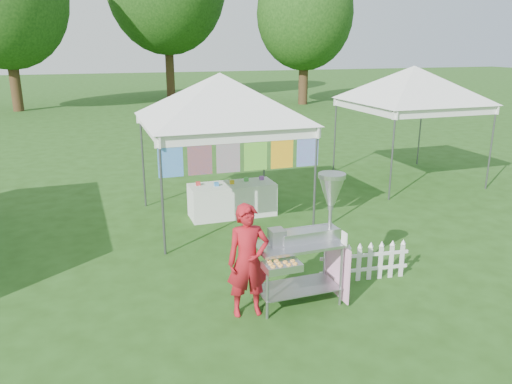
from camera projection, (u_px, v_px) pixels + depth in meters
name	position (u px, v px, depth m)	size (l,w,h in m)	color
ground	(285.00, 296.00, 7.28)	(120.00, 120.00, 0.00)	#234614
canopy_main	(220.00, 73.00, 9.60)	(4.24, 4.24, 3.45)	#59595E
canopy_right	(415.00, 66.00, 12.65)	(4.24, 4.24, 3.45)	#59595E
tree_right	(305.00, 14.00, 28.84)	(5.60, 5.60, 8.42)	#3D2A16
donut_cart	(312.00, 230.00, 6.83)	(1.32, 0.92, 1.84)	gray
vendor	(248.00, 261.00, 6.60)	(0.57, 0.37, 1.56)	#A4141D
picket_fence	(364.00, 263.00, 7.69)	(1.43, 0.19, 0.56)	silver
display_table	(232.00, 200.00, 10.60)	(1.80, 0.70, 0.70)	white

